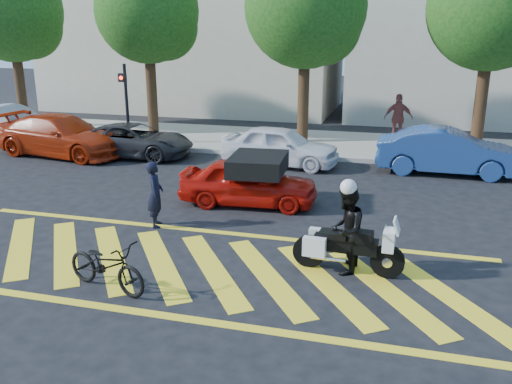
% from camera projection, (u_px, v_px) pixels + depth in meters
% --- Properties ---
extents(ground, '(90.00, 90.00, 0.00)m').
position_uv_depth(ground, '(189.00, 266.00, 10.69)').
color(ground, black).
rests_on(ground, ground).
extents(sidewalk, '(60.00, 5.00, 0.15)m').
position_uv_depth(sidewalk, '(302.00, 143.00, 21.74)').
color(sidewalk, '#9E998E').
rests_on(sidewalk, ground).
extents(crosswalk, '(12.33, 4.00, 0.01)m').
position_uv_depth(crosswalk, '(187.00, 266.00, 10.70)').
color(crosswalk, yellow).
rests_on(crosswalk, ground).
extents(building_left, '(16.00, 8.00, 10.00)m').
position_uv_depth(building_left, '(195.00, 18.00, 30.63)').
color(building_left, beige).
rests_on(building_left, ground).
extents(tree_far_left, '(4.40, 4.40, 7.41)m').
position_uv_depth(tree_far_left, '(15.00, 15.00, 23.61)').
color(tree_far_left, black).
rests_on(tree_far_left, ground).
extents(tree_left, '(4.20, 4.20, 7.26)m').
position_uv_depth(tree_left, '(151.00, 15.00, 21.98)').
color(tree_left, black).
rests_on(tree_left, ground).
extents(tree_center, '(4.60, 4.60, 7.56)m').
position_uv_depth(tree_center, '(309.00, 11.00, 20.30)').
color(tree_center, black).
rests_on(tree_center, ground).
extents(tree_right, '(4.40, 4.40, 7.41)m').
position_uv_depth(tree_right, '(495.00, 11.00, 18.67)').
color(tree_right, black).
rests_on(tree_right, ground).
extents(signal_pole, '(0.28, 0.43, 3.20)m').
position_uv_depth(signal_pole, '(126.00, 98.00, 20.76)').
color(signal_pole, black).
rests_on(signal_pole, ground).
extents(officer_bike, '(0.56, 0.67, 1.57)m').
position_uv_depth(officer_bike, '(155.00, 194.00, 12.64)').
color(officer_bike, black).
rests_on(officer_bike, ground).
extents(bicycle, '(1.88, 1.08, 0.94)m').
position_uv_depth(bicycle, '(106.00, 265.00, 9.62)').
color(bicycle, black).
rests_on(bicycle, ground).
extents(police_motorcycle, '(2.15, 0.70, 0.95)m').
position_uv_depth(police_motorcycle, '(346.00, 247.00, 10.32)').
color(police_motorcycle, black).
rests_on(police_motorcycle, ground).
extents(officer_moto, '(0.70, 0.87, 1.71)m').
position_uv_depth(officer_moto, '(346.00, 230.00, 10.23)').
color(officer_moto, black).
rests_on(officer_moto, ground).
extents(red_convertible, '(3.71, 1.72, 1.23)m').
position_uv_depth(red_convertible, '(249.00, 182.00, 14.26)').
color(red_convertible, '#B91008').
rests_on(red_convertible, ground).
extents(parked_far_left, '(4.65, 2.05, 1.49)m').
position_uv_depth(parked_far_left, '(10.00, 125.00, 21.88)').
color(parked_far_left, '#A3A5AB').
rests_on(parked_far_left, ground).
extents(parked_left, '(5.32, 2.72, 1.48)m').
position_uv_depth(parked_left, '(61.00, 135.00, 19.74)').
color(parked_left, '#A02409').
rests_on(parked_left, ground).
extents(parked_mid_left, '(4.30, 2.00, 1.19)m').
position_uv_depth(parked_mid_left, '(134.00, 140.00, 19.60)').
color(parked_mid_left, black).
rests_on(parked_mid_left, ground).
extents(parked_mid_right, '(4.08, 1.91, 1.35)m').
position_uv_depth(parked_mid_right, '(280.00, 146.00, 18.31)').
color(parked_mid_right, silver).
rests_on(parked_mid_right, ground).
extents(parked_right, '(4.45, 1.63, 1.46)m').
position_uv_depth(parked_right, '(448.00, 152.00, 17.24)').
color(parked_right, navy).
rests_on(parked_right, ground).
extents(pedestrian_right, '(1.13, 0.52, 1.89)m').
position_uv_depth(pedestrian_right, '(398.00, 118.00, 21.34)').
color(pedestrian_right, brown).
rests_on(pedestrian_right, sidewalk).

